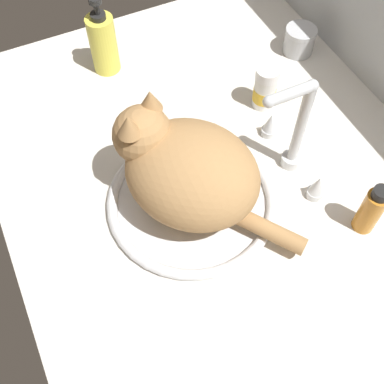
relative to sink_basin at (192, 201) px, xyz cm
name	(u,v)px	position (x,y,z in cm)	size (l,w,h in cm)	color
countertop	(233,205)	(2.91, 7.56, -2.38)	(122.32, 83.23, 3.00)	silver
sink_basin	(192,201)	(0.00, 0.00, 0.00)	(32.26, 32.26, 2.04)	white
faucet	(294,137)	(0.00, 21.17, 7.93)	(20.35, 11.32, 22.54)	silver
cat	(184,168)	(-1.39, -0.95, 9.47)	(35.42, 31.06, 20.00)	tan
amber_bottle	(371,210)	(17.97, 26.36, 4.63)	(3.96, 3.96, 11.74)	#C67A23
pill_bottle	(265,89)	(-16.42, 25.10, 3.80)	(4.95, 4.95, 10.08)	white
soap_pump_bottle	(103,43)	(-42.07, -1.56, 6.34)	(6.05, 6.05, 18.54)	#E5DB4C
metal_jar	(299,40)	(-27.84, 41.34, 2.30)	(7.24, 7.24, 6.33)	#B2B5BA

